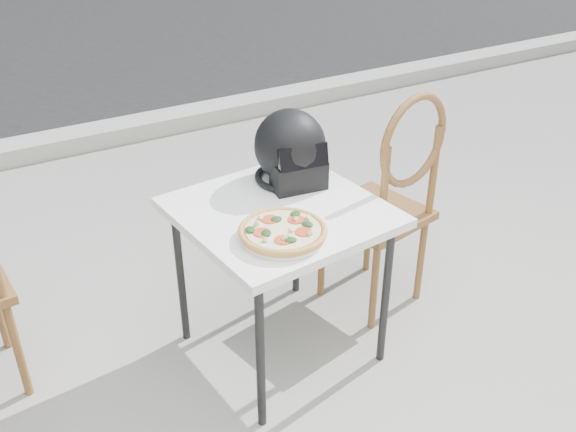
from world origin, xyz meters
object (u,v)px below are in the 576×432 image
plate (283,236)px  pizza (283,231)px  helmet (291,151)px  cafe_table_main (280,222)px  cafe_chair_main (390,193)px

plate → pizza: pizza is taller
helmet → pizza: bearing=-116.7°
pizza → helmet: size_ratio=1.09×
cafe_table_main → plate: bearing=-117.3°
cafe_chair_main → helmet: bearing=-31.7°
pizza → helmet: helmet is taller
cafe_table_main → pizza: size_ratio=2.15×
cafe_table_main → pizza: pizza is taller
cafe_table_main → pizza: 0.23m
plate → pizza: 0.02m
cafe_table_main → helmet: (0.15, 0.18, 0.19)m
cafe_table_main → pizza: bearing=-117.3°
cafe_table_main → helmet: bearing=49.8°
pizza → helmet: (0.25, 0.37, 0.10)m
cafe_table_main → plate: plate is taller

